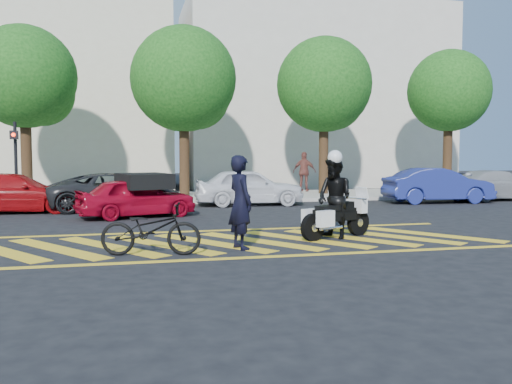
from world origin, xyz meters
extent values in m
plane|color=black|center=(0.00, 0.00, 0.00)|extent=(90.00, 90.00, 0.00)
cube|color=#9E998E|center=(0.00, 12.00, 0.07)|extent=(60.00, 5.00, 0.15)
cube|color=gold|center=(-5.00, 0.00, 0.00)|extent=(2.43, 3.21, 0.01)
cube|color=gold|center=(-3.90, 0.00, 0.00)|extent=(2.43, 3.21, 0.01)
cube|color=gold|center=(-2.80, 0.00, 0.00)|extent=(2.43, 3.21, 0.01)
cube|color=gold|center=(-1.70, 0.00, 0.00)|extent=(2.43, 3.21, 0.01)
cube|color=gold|center=(-0.60, 0.00, 0.00)|extent=(2.43, 3.21, 0.01)
cube|color=gold|center=(0.50, 0.00, 0.00)|extent=(2.43, 3.21, 0.01)
cube|color=gold|center=(1.60, 0.00, 0.00)|extent=(2.43, 3.21, 0.01)
cube|color=gold|center=(2.70, 0.00, 0.00)|extent=(2.43, 3.21, 0.01)
cube|color=gold|center=(3.80, 0.00, 0.00)|extent=(2.43, 3.21, 0.01)
cube|color=gold|center=(4.90, 0.00, 0.00)|extent=(2.43, 3.21, 0.01)
cube|color=gold|center=(0.00, -1.90, 0.00)|extent=(12.00, 0.20, 0.01)
cube|color=gold|center=(0.00, 1.90, 0.00)|extent=(12.00, 0.20, 0.01)
cube|color=beige|center=(-8.00, 21.00, 5.00)|extent=(16.00, 8.00, 10.00)
cube|color=beige|center=(9.00, 21.00, 5.50)|extent=(16.00, 8.00, 11.00)
cylinder|color=black|center=(-6.50, 12.00, 2.00)|extent=(0.44, 0.44, 4.00)
sphere|color=#144512|center=(-6.50, 12.00, 5.16)|extent=(4.20, 4.20, 4.20)
sphere|color=#144512|center=(-5.90, 12.30, 4.53)|extent=(2.73, 2.73, 2.73)
cylinder|color=black|center=(0.00, 12.00, 2.00)|extent=(0.44, 0.44, 4.00)
sphere|color=#144512|center=(0.00, 12.00, 5.26)|extent=(4.60, 4.60, 4.60)
sphere|color=#144512|center=(0.60, 12.30, 4.58)|extent=(2.99, 2.99, 2.99)
cylinder|color=black|center=(6.50, 12.00, 2.00)|extent=(0.44, 0.44, 4.00)
sphere|color=#144512|center=(6.50, 12.00, 5.21)|extent=(4.40, 4.40, 4.40)
sphere|color=#144512|center=(7.10, 12.30, 4.55)|extent=(2.86, 2.86, 2.86)
cylinder|color=black|center=(13.00, 12.00, 2.00)|extent=(0.44, 0.44, 4.00)
sphere|color=#144512|center=(13.00, 12.00, 5.10)|extent=(4.00, 4.00, 4.00)
sphere|color=#144512|center=(13.60, 12.30, 4.50)|extent=(2.60, 2.60, 2.60)
cylinder|color=black|center=(-6.50, 9.80, 1.60)|extent=(0.12, 0.12, 3.20)
cube|color=black|center=(-6.50, 9.60, 2.70)|extent=(0.28, 0.18, 0.32)
sphere|color=#FF260C|center=(-6.50, 9.50, 2.70)|extent=(0.14, 0.14, 0.14)
imported|color=black|center=(-0.12, -0.92, 0.99)|extent=(0.66, 0.82, 1.97)
imported|color=black|center=(-1.98, -1.20, 0.52)|extent=(2.06, 1.05, 1.03)
cylinder|color=black|center=(1.70, -0.30, 0.32)|extent=(0.64, 0.38, 0.64)
cylinder|color=silver|center=(1.70, -0.30, 0.32)|extent=(0.24, 0.22, 0.19)
cylinder|color=black|center=(3.08, 0.30, 0.32)|extent=(0.64, 0.38, 0.64)
cylinder|color=silver|center=(3.08, 0.30, 0.32)|extent=(0.24, 0.22, 0.19)
cube|color=black|center=(2.34, -0.02, 0.56)|extent=(1.21, 0.71, 0.29)
cube|color=black|center=(2.61, 0.10, 0.75)|extent=(0.52, 0.44, 0.21)
cube|color=black|center=(2.12, -0.12, 0.74)|extent=(0.62, 0.51, 0.12)
cube|color=silver|center=(3.08, 0.30, 0.75)|extent=(0.36, 0.46, 0.39)
cube|color=silver|center=(1.74, -0.01, 0.53)|extent=(0.47, 0.33, 0.37)
cube|color=silver|center=(1.94, -0.47, 0.53)|extent=(0.47, 0.33, 0.37)
imported|color=black|center=(2.34, 0.00, 0.96)|extent=(1.04, 1.15, 1.93)
imported|color=#A3071F|center=(-2.17, 5.46, 0.63)|extent=(3.98, 2.51, 1.26)
imported|color=#9A090D|center=(-6.20, 7.80, 0.67)|extent=(4.64, 1.95, 1.34)
imported|color=black|center=(-2.87, 7.97, 0.66)|extent=(4.98, 2.78, 1.32)
imported|color=white|center=(2.16, 8.55, 0.72)|extent=(4.30, 1.90, 1.44)
imported|color=navy|center=(9.90, 7.80, 0.71)|extent=(4.44, 1.84, 1.43)
imported|color=gray|center=(13.15, 8.46, 0.65)|extent=(4.62, 2.19, 1.30)
imported|color=brown|center=(6.04, 13.44, 1.13)|extent=(1.23, 0.98, 1.95)
camera|label=1|loc=(-2.39, -11.98, 2.00)|focal=38.00mm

